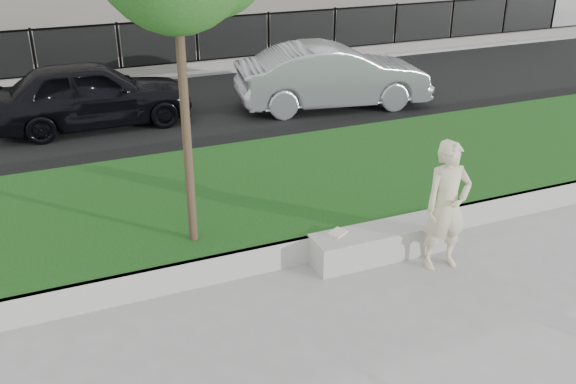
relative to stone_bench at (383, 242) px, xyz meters
name	(u,v)px	position (x,y,z in m)	size (l,w,h in m)	color
ground	(338,302)	(-1.11, -0.80, -0.22)	(90.00, 90.00, 0.00)	gray
grass_bank	(255,196)	(-1.11, 2.20, -0.02)	(34.00, 4.00, 0.40)	black
grass_kerb	(304,250)	(-1.11, 0.24, -0.02)	(34.00, 0.08, 0.40)	#A09D95
street	(174,113)	(-1.11, 7.70, -0.20)	(34.00, 7.00, 0.04)	black
far_pavement	(137,69)	(-1.11, 12.20, -0.16)	(34.00, 3.00, 0.12)	gray
iron_fence	(142,60)	(-1.11, 11.20, 0.33)	(32.00, 0.30, 1.50)	slate
stone_bench	(383,242)	(0.00, 0.00, 0.00)	(2.11, 0.53, 0.43)	#A09D95
man	(447,206)	(0.61, -0.55, 0.69)	(0.66, 0.44, 1.82)	beige
book	(338,233)	(-0.66, 0.11, 0.23)	(0.25, 0.18, 0.03)	beige
car_dark	(92,94)	(-2.97, 7.39, 0.56)	(1.73, 4.30, 1.46)	black
car_silver	(333,76)	(2.53, 6.63, 0.58)	(1.59, 4.57, 1.50)	#A0A3A9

